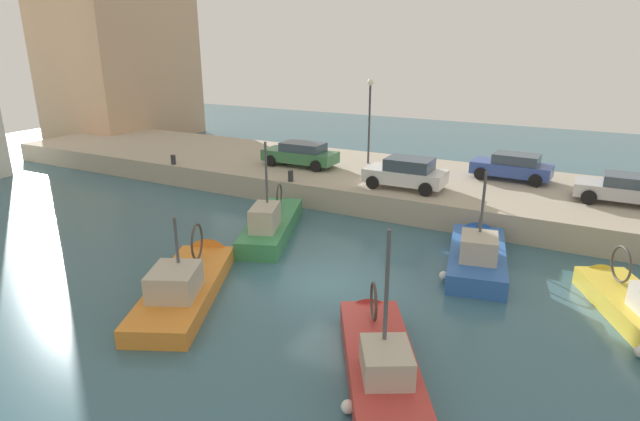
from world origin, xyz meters
The scene contains 15 objects.
water_surface centered at (0.00, 0.00, 0.00)m, with size 80.00×80.00×0.00m, color #386070.
quay_wall centered at (11.50, 0.00, 0.60)m, with size 9.00×56.00×1.20m, color #ADA08C.
fishing_boat_orange centered at (-2.72, 3.91, 0.13)m, with size 7.10×4.70×3.82m.
fishing_boat_yellow centered at (2.31, -9.27, 0.11)m, with size 6.51×4.21×3.83m.
fishing_boat_green centered at (3.37, 4.50, 0.14)m, with size 6.98×3.97×4.99m.
fishing_boat_red centered at (-3.50, -3.25, 0.11)m, with size 5.97×4.34×4.85m.
fishing_boat_blue centered at (4.25, -4.14, 0.12)m, with size 6.33×3.05×4.67m.
parked_car_green centered at (10.48, 7.23, 1.91)m, with size 1.93×4.34×1.37m.
parked_car_silver centered at (11.11, -9.05, 1.88)m, with size 2.01×4.14×1.30m.
parked_car_white centered at (8.95, 0.39, 1.96)m, with size 2.07×3.89×1.49m.
parked_car_blue centered at (13.01, -3.93, 1.91)m, with size 2.01×3.99×1.37m.
mooring_bollard_south centered at (7.35, 6.00, 1.48)m, with size 0.28×0.28×0.55m, color #2D2D33.
mooring_bollard_mid centered at (7.35, 14.00, 1.48)m, with size 0.28×0.28×0.55m, color #2D2D33.
quay_streetlamp centered at (13.00, 4.11, 4.45)m, with size 0.36×0.36×4.83m.
waterfront_building_central centered at (17.43, 28.97, 9.04)m, with size 11.21×8.73×18.05m.
Camera 1 is at (-14.34, -7.36, 8.06)m, focal length 28.76 mm.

